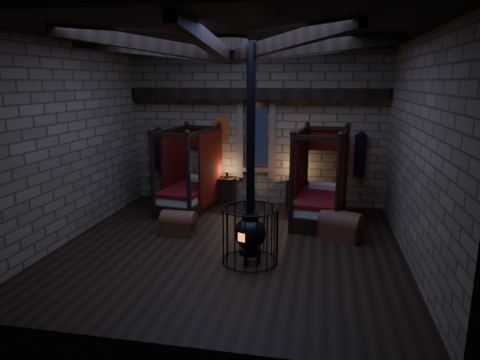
% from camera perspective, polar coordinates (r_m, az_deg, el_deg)
% --- Properties ---
extents(room, '(7.02, 7.02, 4.29)m').
position_cam_1_polar(room, '(8.50, -1.35, 15.50)').
color(room, black).
rests_on(room, ground).
extents(bed_left, '(1.38, 2.21, 2.17)m').
position_cam_1_polar(bed_left, '(11.54, -6.68, -1.31)').
color(bed_left, black).
rests_on(bed_left, ground).
extents(bed_right, '(1.37, 2.26, 2.24)m').
position_cam_1_polar(bed_right, '(10.70, 10.59, -2.49)').
color(bed_right, black).
rests_on(bed_right, ground).
extents(trunk_left, '(0.76, 0.49, 0.56)m').
position_cam_1_polar(trunk_left, '(9.79, -8.18, -5.76)').
color(trunk_left, brown).
rests_on(trunk_left, ground).
extents(trunk_right, '(1.02, 0.86, 0.64)m').
position_cam_1_polar(trunk_right, '(9.67, 13.34, -5.98)').
color(trunk_right, brown).
rests_on(trunk_right, ground).
extents(nightstand_left, '(0.49, 0.47, 0.92)m').
position_cam_1_polar(nightstand_left, '(12.02, -1.73, -1.37)').
color(nightstand_left, black).
rests_on(nightstand_left, ground).
extents(nightstand_right, '(0.56, 0.54, 0.88)m').
position_cam_1_polar(nightstand_right, '(11.75, 7.27, -1.69)').
color(nightstand_right, black).
rests_on(nightstand_right, ground).
extents(stove, '(1.07, 1.07, 4.05)m').
position_cam_1_polar(stove, '(8.08, 1.37, -6.72)').
color(stove, black).
rests_on(stove, ground).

